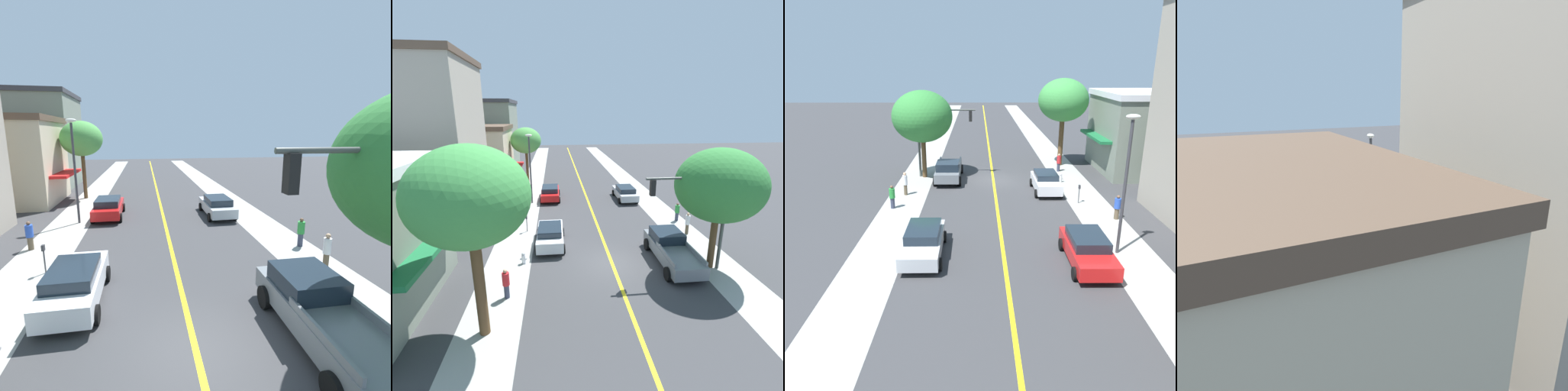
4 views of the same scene
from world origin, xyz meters
TOP-DOWN VIEW (x-y plane):
  - ground_plane at (0.00, 0.00)m, footprint 140.00×140.00m
  - road_centerline_stripe at (0.00, 0.00)m, footprint 0.20×126.00m
  - corner_shop_building at (-14.68, 30.95)m, footprint 10.57×9.35m
  - street_tree_left_near at (-7.05, 21.99)m, footprint 3.86×3.86m
  - parking_meter at (-5.79, 5.81)m, footprint 0.12×0.18m
  - street_lamp at (-5.94, 13.50)m, footprint 0.70×0.36m
  - red_sedan_left_curb at (-4.03, 14.65)m, footprint 2.13×4.65m
  - white_sedan_left_curb at (-3.90, 3.14)m, footprint 2.04×4.37m
  - silver_sedan_right_curb at (4.11, 13.68)m, footprint 2.13×4.79m
  - grey_pickup_truck at (3.77, -0.11)m, footprint 2.25×5.71m
  - pedestrian_green_shirt at (7.11, 6.78)m, footprint 0.38×0.38m
  - pedestrian_white_shirt at (6.73, 3.90)m, footprint 0.34×0.34m
  - pedestrian_blue_shirt at (-7.45, 8.84)m, footprint 0.39×0.39m

SIDE VIEW (x-z plane):
  - ground_plane at x=0.00m, z-range 0.00..0.00m
  - road_centerline_stripe at x=0.00m, z-range 0.00..0.00m
  - silver_sedan_right_curb at x=4.11m, z-range 0.05..1.52m
  - red_sedan_left_curb at x=-4.03m, z-range 0.04..1.53m
  - white_sedan_left_curb at x=-3.90m, z-range 0.05..1.54m
  - pedestrian_blue_shirt at x=-7.45m, z-range 0.03..1.62m
  - pedestrian_green_shirt at x=7.11m, z-range 0.03..1.65m
  - parking_meter at x=-5.79m, z-range 0.21..1.54m
  - grey_pickup_truck at x=3.77m, z-range 0.01..1.76m
  - pedestrian_white_shirt at x=6.73m, z-range 0.05..1.81m
  - street_lamp at x=-5.94m, z-range 0.78..7.92m
  - corner_shop_building at x=-14.68m, z-range 0.02..11.05m
  - street_tree_left_near at x=-7.05m, z-range 2.02..9.41m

